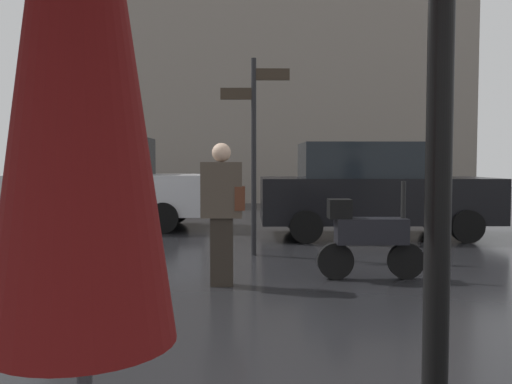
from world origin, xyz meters
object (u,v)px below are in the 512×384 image
pedestrian_with_bag (223,205)px  parked_car_right (100,183)px  parked_car_left (372,189)px  street_signpost (254,137)px  folded_patio_umbrella_near (78,18)px  parked_scooter (367,235)px

pedestrian_with_bag → parked_car_right: size_ratio=0.37×
parked_car_left → street_signpost: bearing=51.8°
folded_patio_umbrella_near → street_signpost: (0.48, 7.21, 0.07)m
parked_scooter → street_signpost: size_ratio=0.44×
folded_patio_umbrella_near → parked_car_right: folded_patio_umbrella_near is taller
folded_patio_umbrella_near → parked_car_left: (2.85, 9.36, -0.86)m
pedestrian_with_bag → parked_scooter: pedestrian_with_bag is taller
street_signpost → parked_scooter: bearing=-51.6°
street_signpost → parked_car_right: bearing=133.6°
parked_scooter → folded_patio_umbrella_near: bearing=-117.5°
pedestrian_with_bag → parked_car_left: parked_car_left is taller
folded_patio_umbrella_near → pedestrian_with_bag: 5.17m
parked_car_left → parked_car_right: bearing=-4.3°
folded_patio_umbrella_near → pedestrian_with_bag: folded_patio_umbrella_near is taller
parked_scooter → parked_car_left: size_ratio=0.30×
folded_patio_umbrella_near → street_signpost: size_ratio=0.85×
parked_car_left → parked_car_right: 5.94m
parked_car_left → parked_car_right: size_ratio=1.00×
parked_scooter → street_signpost: 2.62m
pedestrian_with_bag → parked_scooter: bearing=118.9°
parked_car_left → parked_car_right: parked_car_right is taller
pedestrian_with_bag → street_signpost: street_signpost is taller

